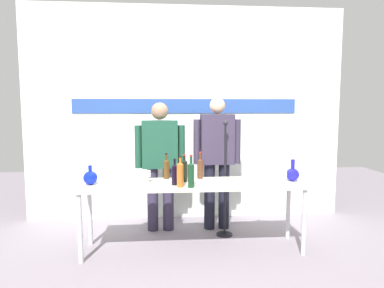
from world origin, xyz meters
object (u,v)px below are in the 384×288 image
(wine_bottle_1, at_px, (184,170))
(microphone_stand, at_px, (225,198))
(wine_glass_right_4, at_px, (263,173))
(decanter_blue_left, at_px, (90,178))
(wine_bottle_2, at_px, (180,174))
(decanter_blue_right, at_px, (292,174))
(presenter_left, at_px, (160,158))
(wine_bottle_0, at_px, (175,174))
(wine_bottle_3, at_px, (200,168))
(wine_bottle_4, at_px, (191,174))
(wine_glass_left_2, at_px, (125,170))
(wine_glass_left_0, at_px, (148,174))
(wine_glass_right_3, at_px, (284,175))
(wine_glass_right_1, at_px, (246,173))
(wine_glass_right_2, at_px, (269,169))
(wine_glass_right_0, at_px, (261,169))
(display_table, at_px, (193,188))
(presenter_right, at_px, (217,155))
(wine_glass_left_1, at_px, (107,172))
(wine_bottle_5, at_px, (166,168))

(wine_bottle_1, xyz_separation_m, microphone_stand, (0.52, 0.36, -0.43))
(wine_bottle_1, xyz_separation_m, wine_glass_right_4, (0.84, -0.19, -0.02))
(decanter_blue_left, xyz_separation_m, wine_bottle_2, (0.95, -0.19, 0.06))
(decanter_blue_right, bearing_deg, decanter_blue_left, 180.00)
(presenter_left, bearing_deg, wine_bottle_0, -78.00)
(wine_glass_right_4, bearing_deg, microphone_stand, 120.12)
(decanter_blue_left, relative_size, wine_bottle_3, 0.67)
(wine_bottle_4, height_order, wine_glass_left_2, wine_bottle_4)
(wine_glass_left_0, bearing_deg, decanter_blue_left, -174.16)
(presenter_left, relative_size, wine_bottle_4, 4.87)
(wine_bottle_3, bearing_deg, wine_glass_right_3, -24.79)
(wine_bottle_1, xyz_separation_m, wine_glass_right_1, (0.69, -0.05, -0.04))
(decanter_blue_right, xyz_separation_m, wine_glass_right_2, (-0.21, 0.17, 0.03))
(microphone_stand, bearing_deg, wine_bottle_2, -133.27)
(wine_glass_left_0, height_order, wine_glass_right_1, wine_glass_right_1)
(wine_bottle_1, bearing_deg, wine_glass_right_1, -3.73)
(wine_glass_right_0, bearing_deg, display_table, -166.16)
(wine_bottle_3, height_order, microphone_stand, microphone_stand)
(display_table, height_order, decanter_blue_right, decanter_blue_right)
(presenter_left, xyz_separation_m, wine_glass_right_2, (1.27, -0.51, -0.07))
(wine_glass_right_1, xyz_separation_m, wine_glass_right_4, (0.15, -0.14, 0.02))
(display_table, relative_size, wine_bottle_1, 8.09)
(display_table, distance_m, wine_glass_right_0, 0.86)
(wine_glass_left_2, bearing_deg, presenter_right, 22.01)
(wine_glass_left_1, relative_size, microphone_stand, 0.11)
(wine_bottle_1, relative_size, wine_glass_left_0, 2.27)
(wine_bottle_0, height_order, wine_bottle_3, wine_bottle_3)
(wine_bottle_3, xyz_separation_m, wine_glass_right_0, (0.72, -0.00, -0.03))
(presenter_right, distance_m, microphone_stand, 0.57)
(wine_bottle_2, height_order, wine_bottle_5, wine_bottle_2)
(display_table, xyz_separation_m, presenter_left, (-0.37, 0.67, 0.25))
(decanter_blue_left, relative_size, presenter_left, 0.13)
(wine_glass_right_4, relative_size, microphone_stand, 0.12)
(wine_glass_right_1, bearing_deg, wine_glass_right_3, -28.86)
(decanter_blue_left, bearing_deg, wine_bottle_3, 10.51)
(wine_glass_left_0, relative_size, wine_glass_right_3, 0.91)
(wine_glass_left_1, bearing_deg, decanter_blue_right, -2.27)
(wine_bottle_1, distance_m, wine_glass_right_2, 1.00)
(wine_bottle_4, xyz_separation_m, wine_glass_right_4, (0.78, 0.10, -0.02))
(presenter_right, height_order, wine_glass_right_1, presenter_right)
(display_table, distance_m, wine_bottle_3, 0.30)
(display_table, relative_size, wine_bottle_5, 8.29)
(wine_glass_left_2, bearing_deg, presenter_left, 49.01)
(wine_glass_left_1, xyz_separation_m, wine_glass_right_0, (1.76, 0.14, -0.01))
(wine_glass_right_2, relative_size, microphone_stand, 0.11)
(display_table, distance_m, decanter_blue_right, 1.13)
(wine_glass_right_1, bearing_deg, wine_glass_left_1, 177.89)
(display_table, distance_m, presenter_left, 0.80)
(wine_bottle_4, bearing_deg, wine_glass_left_1, 161.74)
(wine_glass_left_0, relative_size, wine_glass_right_2, 0.87)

